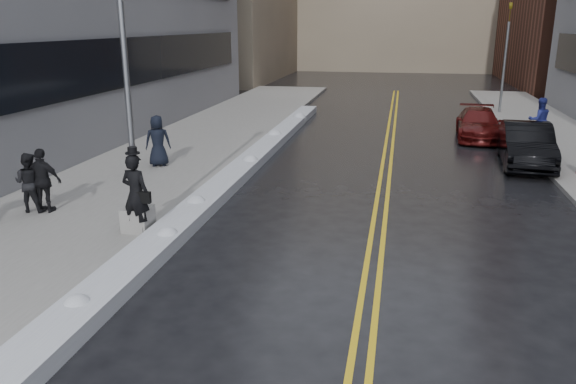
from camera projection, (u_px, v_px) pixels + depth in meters
The scene contains 14 objects.
ground at pixel (246, 282), 11.43m from camera, with size 160.00×160.00×0.00m, color black.
sidewalk_west at pixel (172, 157), 21.88m from camera, with size 5.50×50.00×0.15m, color gray.
lane_line_left at pixel (382, 168), 20.37m from camera, with size 0.12×50.00×0.01m, color gold.
lane_line_right at pixel (390, 169), 20.32m from camera, with size 0.12×50.00×0.01m, color gold.
snow_ridge at pixel (239, 171), 19.35m from camera, with size 0.90×30.00×0.34m, color silver.
lamppost at pixel (131, 135), 13.20m from camera, with size 0.65×0.65×7.62m.
traffic_signal at pixel (506, 54), 31.38m from camera, with size 0.16×0.20×6.00m.
pedestrian_fedora at pixel (136, 194), 13.39m from camera, with size 0.73×0.48×1.99m, color black.
pedestrian_b at pixel (29, 182), 15.06m from camera, with size 0.79×0.61×1.62m, color black.
pedestrian_c at pixel (158, 141), 19.92m from camera, with size 0.89×0.58×1.82m, color black.
pedestrian_d at pixel (43, 181), 15.00m from camera, with size 1.03×0.43×1.75m, color black.
pedestrian_east at pixel (539, 120), 23.93m from camera, with size 0.92×0.72×1.90m, color navy.
car_black at pixel (526, 145), 20.57m from camera, with size 1.66×4.76×1.57m, color black.
car_maroon at pixel (479, 124), 25.49m from camera, with size 1.88×4.63×1.34m, color #450B0B.
Camera 1 is at (2.88, -10.04, 5.06)m, focal length 35.00 mm.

